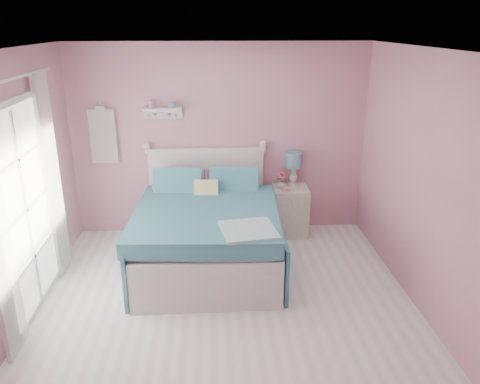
{
  "coord_description": "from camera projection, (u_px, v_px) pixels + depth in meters",
  "views": [
    {
      "loc": [
        -0.13,
        -3.99,
        2.82
      ],
      "look_at": [
        0.21,
        1.2,
        0.93
      ],
      "focal_mm": 35.0,
      "sensor_mm": 36.0,
      "label": 1
    }
  ],
  "objects": [
    {
      "name": "room_shell",
      "position": [
        226.0,
        170.0,
        4.17
      ],
      "size": [
        4.5,
        4.5,
        4.5
      ],
      "color": "#BE7988",
      "rests_on": "floor"
    },
    {
      "name": "roses",
      "position": [
        282.0,
        176.0,
        6.33
      ],
      "size": [
        0.14,
        0.11,
        0.12
      ],
      "color": "#D04758",
      "rests_on": "vase"
    },
    {
      "name": "nightstand",
      "position": [
        290.0,
        211.0,
        6.53
      ],
      "size": [
        0.47,
        0.47,
        0.69
      ],
      "color": "beige",
      "rests_on": "floor"
    },
    {
      "name": "vase",
      "position": [
        281.0,
        184.0,
        6.37
      ],
      "size": [
        0.15,
        0.15,
        0.14
      ],
      "primitive_type": "imported",
      "rotation": [
        0.0,
        0.0,
        -0.14
      ],
      "color": "silver",
      "rests_on": "nightstand"
    },
    {
      "name": "table_lamp",
      "position": [
        294.0,
        162.0,
        6.41
      ],
      "size": [
        0.24,
        0.24,
        0.47
      ],
      "color": "white",
      "rests_on": "nightstand"
    },
    {
      "name": "wall_shelf",
      "position": [
        163.0,
        110.0,
        6.13
      ],
      "size": [
        0.5,
        0.15,
        0.25
      ],
      "color": "silver",
      "rests_on": "room_shell"
    },
    {
      "name": "french_door",
      "position": [
        25.0,
        211.0,
        4.6
      ],
      "size": [
        0.04,
        1.32,
        2.16
      ],
      "color": "silver",
      "rests_on": "floor"
    },
    {
      "name": "floor",
      "position": [
        227.0,
        320.0,
        4.71
      ],
      "size": [
        4.5,
        4.5,
        0.0
      ],
      "primitive_type": "plane",
      "color": "silver",
      "rests_on": "ground"
    },
    {
      "name": "teacup",
      "position": [
        286.0,
        188.0,
        6.29
      ],
      "size": [
        0.12,
        0.12,
        0.07
      ],
      "primitive_type": "imported",
      "rotation": [
        0.0,
        0.0,
        -0.43
      ],
      "color": "pink",
      "rests_on": "nightstand"
    },
    {
      "name": "bed",
      "position": [
        207.0,
        233.0,
        5.68
      ],
      "size": [
        1.75,
        2.14,
        1.22
      ],
      "rotation": [
        0.0,
        0.0,
        -0.06
      ],
      "color": "silver",
      "rests_on": "floor"
    },
    {
      "name": "hanging_dress",
      "position": [
        103.0,
        136.0,
        6.19
      ],
      "size": [
        0.34,
        0.03,
        0.72
      ],
      "primitive_type": "cube",
      "color": "white",
      "rests_on": "room_shell"
    },
    {
      "name": "curtain_far",
      "position": [
        52.0,
        177.0,
        5.27
      ],
      "size": [
        0.04,
        0.4,
        2.32
      ],
      "primitive_type": "cube",
      "color": "white",
      "rests_on": "floor"
    }
  ]
}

